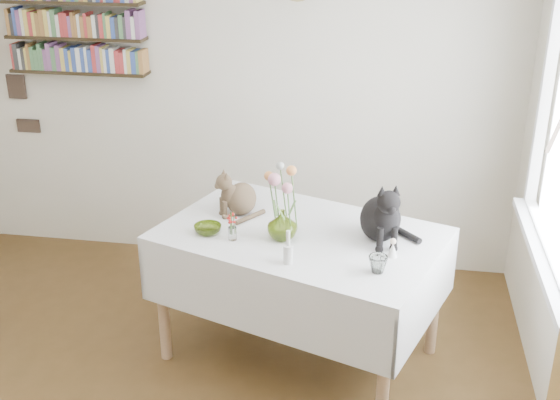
% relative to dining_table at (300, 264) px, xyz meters
% --- Properties ---
extents(room, '(4.08, 4.58, 2.58)m').
position_rel_dining_table_xyz_m(room, '(-0.65, -1.02, 0.64)').
color(room, brown).
rests_on(room, ground).
extents(dining_table, '(1.76, 1.43, 0.82)m').
position_rel_dining_table_xyz_m(dining_table, '(0.00, 0.00, 0.00)').
color(dining_table, white).
rests_on(dining_table, room).
extents(tabby_cat, '(0.31, 0.29, 0.29)m').
position_rel_dining_table_xyz_m(tabby_cat, '(-0.38, 0.21, 0.34)').
color(tabby_cat, brown).
rests_on(tabby_cat, dining_table).
extents(black_cat, '(0.33, 0.37, 0.37)m').
position_rel_dining_table_xyz_m(black_cat, '(0.44, 0.01, 0.38)').
color(black_cat, black).
rests_on(black_cat, dining_table).
extents(flower_vase, '(0.22, 0.22, 0.17)m').
position_rel_dining_table_xyz_m(flower_vase, '(-0.09, -0.09, 0.29)').
color(flower_vase, '#8DA931').
rests_on(flower_vase, dining_table).
extents(green_bowl, '(0.21, 0.21, 0.05)m').
position_rel_dining_table_xyz_m(green_bowl, '(-0.51, -0.09, 0.23)').
color(green_bowl, '#8DA931').
rests_on(green_bowl, dining_table).
extents(drinking_glass, '(0.11, 0.11, 0.09)m').
position_rel_dining_table_xyz_m(drinking_glass, '(0.44, -0.38, 0.25)').
color(drinking_glass, white).
rests_on(drinking_glass, dining_table).
extents(candlestick, '(0.05, 0.05, 0.18)m').
position_rel_dining_table_xyz_m(candlestick, '(-0.01, -0.36, 0.26)').
color(candlestick, white).
rests_on(candlestick, dining_table).
extents(berry_jar, '(0.05, 0.05, 0.19)m').
position_rel_dining_table_xyz_m(berry_jar, '(-0.36, -0.15, 0.28)').
color(berry_jar, white).
rests_on(berry_jar, dining_table).
extents(porcelain_figurine, '(0.06, 0.06, 0.10)m').
position_rel_dining_table_xyz_m(porcelain_figurine, '(0.51, -0.20, 0.25)').
color(porcelain_figurine, white).
rests_on(porcelain_figurine, dining_table).
extents(flower_bouquet, '(0.17, 0.12, 0.39)m').
position_rel_dining_table_xyz_m(flower_bouquet, '(-0.09, -0.07, 0.54)').
color(flower_bouquet, '#4C7233').
rests_on(flower_bouquet, flower_vase).
extents(bookshelf_unit, '(1.00, 0.16, 0.91)m').
position_rel_dining_table_xyz_m(bookshelf_unit, '(-1.75, 1.14, 1.23)').
color(bookshelf_unit, black).
rests_on(bookshelf_unit, room).
extents(wall_art_plaques, '(0.21, 0.02, 0.44)m').
position_rel_dining_table_xyz_m(wall_art_plaques, '(-2.28, 1.21, 0.51)').
color(wall_art_plaques, '#38281E').
rests_on(wall_art_plaques, room).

